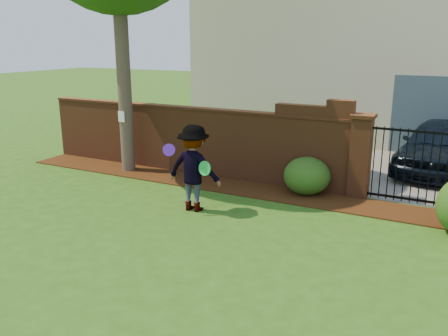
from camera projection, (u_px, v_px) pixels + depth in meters
The scene contains 13 objects.
ground at pixel (170, 242), 8.23m from camera, with size 80.00×80.00×0.01m, color #285415.
mulch_bed at pixel (213, 184), 11.50m from camera, with size 11.10×1.08×0.03m, color #311909.
brick_wall at pixel (190, 138), 12.30m from camera, with size 8.70×0.31×2.16m.
pillar_left at pixel (360, 156), 10.34m from camera, with size 0.50×0.50×1.88m.
iron_gate at pixel (413, 166), 9.88m from camera, with size 1.78×0.03×1.60m.
driveway at pixel (426, 162), 13.53m from camera, with size 3.20×8.00×0.01m, color slate.
house at pixel (372, 47), 17.22m from camera, with size 12.40×6.40×6.30m.
car at pixel (437, 148), 12.28m from camera, with size 1.66×4.11×1.40m, color black.
paper_notice at pixel (121, 117), 12.18m from camera, with size 0.20×0.01×0.28m, color white.
shrub_left at pixel (307, 176), 10.67m from camera, with size 1.06×1.06×0.87m, color #1B4B16.
man at pixel (193, 169), 9.53m from camera, with size 1.16×0.67×1.79m, color gray.
frisbee_purple at pixel (169, 150), 9.29m from camera, with size 0.25×0.25×0.02m, color #6321CF.
frisbee_green at pixel (205, 168), 9.24m from camera, with size 0.29×0.29×0.03m, color green.
Camera 1 is at (4.33, -6.31, 3.43)m, focal length 37.57 mm.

